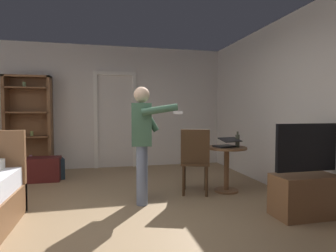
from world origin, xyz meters
TOP-DOWN VIEW (x-y plane):
  - ground_plane at (0.00, 0.00)m, footprint 7.09×7.09m
  - wall_back at (0.00, 3.28)m, footprint 5.61×0.12m
  - wall_right at (2.74, 0.00)m, footprint 0.12×6.68m
  - doorway_frame at (0.24, 3.20)m, footprint 0.93×0.08m
  - bookshelf at (-1.49, 3.05)m, footprint 0.88×0.32m
  - tv_flatscreen at (2.38, -0.30)m, footprint 0.97×0.40m
  - side_table at (1.85, 0.88)m, footprint 0.62×0.62m
  - laptop at (1.83, 0.84)m, footprint 0.39×0.40m
  - bottle_on_table at (1.99, 0.80)m, footprint 0.06×0.06m
  - wooden_chair at (1.32, 0.84)m, footprint 0.53×0.53m
  - person_blue_shirt at (0.50, 0.67)m, footprint 0.64×0.65m
  - suitcase_dark at (-1.08, 2.22)m, footprint 0.59×0.36m
  - suitcase_small at (-1.02, 2.33)m, footprint 0.61×0.45m

SIDE VIEW (x-z plane):
  - ground_plane at x=0.00m, z-range 0.00..0.00m
  - suitcase_small at x=-1.02m, z-range 0.00..0.38m
  - suitcase_dark at x=-1.08m, z-range 0.00..0.43m
  - tv_flatscreen at x=2.38m, z-range -0.22..0.89m
  - side_table at x=1.85m, z-range 0.12..0.82m
  - wooden_chair at x=1.32m, z-range 0.05..1.04m
  - laptop at x=1.83m, z-range 0.68..0.83m
  - bottle_on_table at x=1.99m, z-range 0.68..0.92m
  - person_blue_shirt at x=0.50m, z-range 0.12..1.71m
  - bookshelf at x=-1.49m, z-range 0.07..2.04m
  - doorway_frame at x=0.24m, z-range 0.16..2.29m
  - wall_back at x=0.00m, z-range 0.00..2.69m
  - wall_right at x=2.74m, z-range 0.00..2.69m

